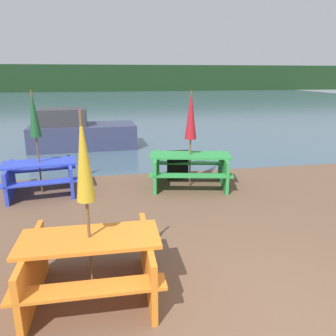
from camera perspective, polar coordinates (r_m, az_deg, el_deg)
ground_plane at (r=4.05m, az=19.28°, el=-25.33°), size 60.00×60.00×0.00m
water at (r=33.69m, az=-7.53°, el=11.45°), size 60.00×50.00×0.00m
far_treeline at (r=53.57m, az=-8.79°, el=15.21°), size 80.00×1.60×4.00m
picnic_table_orange at (r=4.20m, az=-13.25°, el=-15.35°), size 1.66×1.40×0.77m
picnic_table_green at (r=7.90m, az=3.84°, el=0.22°), size 2.13×1.73×0.78m
picnic_table_blue at (r=7.97m, az=-21.33°, el=-1.05°), size 1.76×1.59×0.72m
umbrella_darkgreen at (r=7.71m, az=-22.34°, el=8.51°), size 0.24×0.24×2.30m
umbrella_gold at (r=3.72m, az=-14.47°, el=1.34°), size 0.22×0.22×2.26m
umbrella_crimson at (r=7.66m, az=4.01°, el=9.03°), size 0.27×0.27×2.27m
boat at (r=12.43m, az=-15.07°, el=5.92°), size 3.82×1.83×1.44m
signboard at (r=8.43m, az=1.71°, el=0.57°), size 0.55×0.08×0.75m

